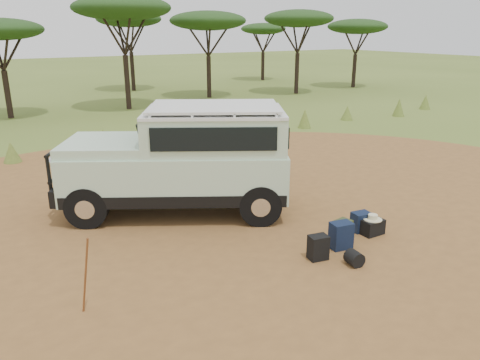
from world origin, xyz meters
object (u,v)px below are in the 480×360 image
safari_vehicle (184,162)px  duffel_navy (361,222)px  backpack_black (318,248)px  hard_case (372,227)px  walking_staff (85,276)px  backpack_olive (342,233)px  backpack_navy (341,236)px

safari_vehicle → duffel_navy: 4.33m
backpack_black → hard_case: size_ratio=1.02×
walking_staff → backpack_olive: walking_staff is taller
walking_staff → hard_case: (6.06, -0.22, -0.49)m
safari_vehicle → backpack_olive: safari_vehicle is taller
safari_vehicle → walking_staff: bearing=-105.3°
walking_staff → hard_case: size_ratio=2.77×
hard_case → safari_vehicle: bearing=130.6°
walking_staff → backpack_navy: size_ratio=2.39×
backpack_navy → safari_vehicle: bearing=126.7°
safari_vehicle → backpack_olive: (1.95, -3.42, -1.00)m
backpack_olive → hard_case: size_ratio=1.09×
walking_staff → backpack_navy: (5.00, -0.37, -0.38)m
safari_vehicle → walking_staff: safari_vehicle is taller
safari_vehicle → backpack_black: (1.10, -3.67, -1.01)m
walking_staff → duffel_navy: (5.97, 0.02, -0.44)m
backpack_navy → hard_case: size_ratio=1.16×
backpack_black → duffel_navy: backpack_black is taller
backpack_olive → backpack_navy: bearing=-147.6°
backpack_olive → hard_case: (0.92, 0.03, -0.09)m
safari_vehicle → hard_case: bearing=-19.9°
backpack_navy → hard_case: 1.08m
duffel_navy → backpack_black: bearing=-155.0°
duffel_navy → hard_case: duffel_navy is taller
duffel_navy → hard_case: size_ratio=0.91×
backpack_olive → hard_case: bearing=-6.8°
backpack_black → backpack_olive: 0.89m
walking_staff → duffel_navy: 5.99m
safari_vehicle → duffel_navy: safari_vehicle is taller
safari_vehicle → backpack_olive: 4.06m
walking_staff → backpack_black: (4.28, -0.50, -0.42)m
safari_vehicle → backpack_navy: 4.10m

